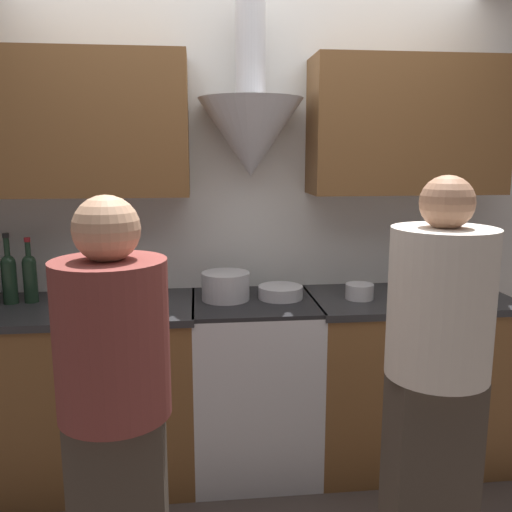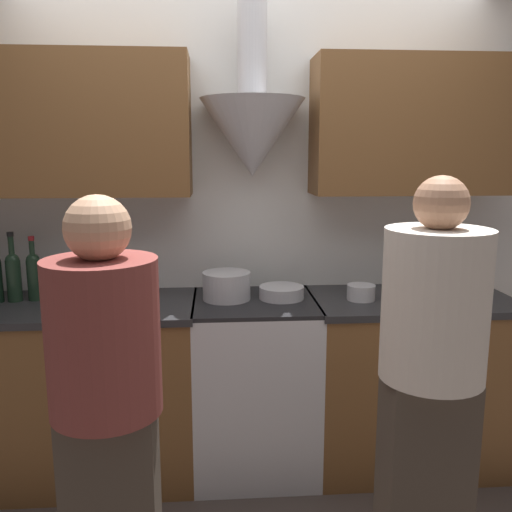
{
  "view_description": "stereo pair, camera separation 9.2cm",
  "coord_description": "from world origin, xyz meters",
  "px_view_note": "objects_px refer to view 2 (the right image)",
  "views": [
    {
      "loc": [
        -0.28,
        -2.34,
        1.66
      ],
      "look_at": [
        0.0,
        0.24,
        1.17
      ],
      "focal_mm": 38.0,
      "sensor_mm": 36.0,
      "label": 1
    },
    {
      "loc": [
        -0.19,
        -2.34,
        1.66
      ],
      "look_at": [
        0.0,
        0.24,
        1.17
      ],
      "focal_mm": 38.0,
      "sensor_mm": 36.0,
      "label": 2
    }
  ],
  "objects_px": {
    "saucepan": "(361,292)",
    "wine_bottle_6": "(34,274)",
    "wine_bottle_5": "(13,274)",
    "person_foreground_left": "(107,403)",
    "stove_range": "(255,384)",
    "mixing_bowl": "(282,292)",
    "person_foreground_right": "(430,379)",
    "stock_pot": "(227,286)",
    "orange_fruit": "(399,300)"
  },
  "relations": [
    {
      "from": "mixing_bowl",
      "to": "person_foreground_left",
      "type": "bearing_deg",
      "value": -125.64
    },
    {
      "from": "mixing_bowl",
      "to": "person_foreground_right",
      "type": "bearing_deg",
      "value": -65.92
    },
    {
      "from": "stock_pot",
      "to": "orange_fruit",
      "type": "xyz_separation_m",
      "value": [
        0.84,
        -0.22,
        -0.04
      ]
    },
    {
      "from": "wine_bottle_6",
      "to": "stove_range",
      "type": "bearing_deg",
      "value": -4.53
    },
    {
      "from": "wine_bottle_5",
      "to": "person_foreground_left",
      "type": "relative_size",
      "value": 0.23
    },
    {
      "from": "saucepan",
      "to": "wine_bottle_6",
      "type": "bearing_deg",
      "value": 175.91
    },
    {
      "from": "stock_pot",
      "to": "person_foreground_left",
      "type": "bearing_deg",
      "value": -113.06
    },
    {
      "from": "stock_pot",
      "to": "stove_range",
      "type": "bearing_deg",
      "value": -12.21
    },
    {
      "from": "stove_range",
      "to": "mixing_bowl",
      "type": "xyz_separation_m",
      "value": [
        0.14,
        0.03,
        0.49
      ]
    },
    {
      "from": "wine_bottle_6",
      "to": "person_foreground_right",
      "type": "xyz_separation_m",
      "value": [
        1.69,
        -1.01,
        -0.19
      ]
    },
    {
      "from": "stove_range",
      "to": "mixing_bowl",
      "type": "height_order",
      "value": "mixing_bowl"
    },
    {
      "from": "stove_range",
      "to": "person_foreground_left",
      "type": "xyz_separation_m",
      "value": [
        -0.56,
        -0.96,
        0.37
      ]
    },
    {
      "from": "person_foreground_right",
      "to": "saucepan",
      "type": "bearing_deg",
      "value": 91.06
    },
    {
      "from": "wine_bottle_6",
      "to": "person_foreground_left",
      "type": "bearing_deg",
      "value": -61.91
    },
    {
      "from": "wine_bottle_5",
      "to": "orange_fruit",
      "type": "distance_m",
      "value": 1.94
    },
    {
      "from": "wine_bottle_5",
      "to": "wine_bottle_6",
      "type": "distance_m",
      "value": 0.1
    },
    {
      "from": "wine_bottle_5",
      "to": "saucepan",
      "type": "distance_m",
      "value": 1.77
    },
    {
      "from": "wine_bottle_5",
      "to": "mixing_bowl",
      "type": "height_order",
      "value": "wine_bottle_5"
    },
    {
      "from": "stove_range",
      "to": "mixing_bowl",
      "type": "bearing_deg",
      "value": 10.1
    },
    {
      "from": "stove_range",
      "to": "wine_bottle_5",
      "type": "bearing_deg",
      "value": 176.39
    },
    {
      "from": "stove_range",
      "to": "saucepan",
      "type": "distance_m",
      "value": 0.74
    },
    {
      "from": "orange_fruit",
      "to": "person_foreground_left",
      "type": "relative_size",
      "value": 0.05
    },
    {
      "from": "wine_bottle_5",
      "to": "stock_pot",
      "type": "distance_m",
      "value": 1.08
    },
    {
      "from": "wine_bottle_5",
      "to": "person_foreground_left",
      "type": "xyz_separation_m",
      "value": [
        0.66,
        -1.04,
        -0.22
      ]
    },
    {
      "from": "stove_range",
      "to": "orange_fruit",
      "type": "relative_size",
      "value": 12.97
    },
    {
      "from": "person_foreground_right",
      "to": "wine_bottle_5",
      "type": "bearing_deg",
      "value": 150.86
    },
    {
      "from": "orange_fruit",
      "to": "stove_range",
      "type": "bearing_deg",
      "value": 164.99
    },
    {
      "from": "stove_range",
      "to": "stock_pot",
      "type": "relative_size",
      "value": 3.74
    },
    {
      "from": "wine_bottle_6",
      "to": "mixing_bowl",
      "type": "height_order",
      "value": "wine_bottle_6"
    },
    {
      "from": "wine_bottle_6",
      "to": "saucepan",
      "type": "xyz_separation_m",
      "value": [
        1.67,
        -0.12,
        -0.1
      ]
    },
    {
      "from": "saucepan",
      "to": "stock_pot",
      "type": "bearing_deg",
      "value": 174.92
    },
    {
      "from": "stove_range",
      "to": "stock_pot",
      "type": "height_order",
      "value": "stock_pot"
    },
    {
      "from": "stove_range",
      "to": "wine_bottle_6",
      "type": "distance_m",
      "value": 1.27
    },
    {
      "from": "mixing_bowl",
      "to": "saucepan",
      "type": "height_order",
      "value": "saucepan"
    },
    {
      "from": "mixing_bowl",
      "to": "orange_fruit",
      "type": "xyz_separation_m",
      "value": [
        0.55,
        -0.21,
        0.0
      ]
    },
    {
      "from": "wine_bottle_6",
      "to": "mixing_bowl",
      "type": "xyz_separation_m",
      "value": [
        1.27,
        -0.06,
        -0.1
      ]
    },
    {
      "from": "stock_pot",
      "to": "mixing_bowl",
      "type": "bearing_deg",
      "value": -1.09
    },
    {
      "from": "wine_bottle_5",
      "to": "person_foreground_right",
      "type": "relative_size",
      "value": 0.22
    },
    {
      "from": "person_foreground_right",
      "to": "wine_bottle_6",
      "type": "bearing_deg",
      "value": 149.18
    },
    {
      "from": "stove_range",
      "to": "saucepan",
      "type": "relative_size",
      "value": 6.35
    },
    {
      "from": "wine_bottle_5",
      "to": "person_foreground_right",
      "type": "bearing_deg",
      "value": -29.14
    },
    {
      "from": "saucepan",
      "to": "person_foreground_left",
      "type": "relative_size",
      "value": 0.09
    },
    {
      "from": "mixing_bowl",
      "to": "person_foreground_left",
      "type": "relative_size",
      "value": 0.15
    },
    {
      "from": "wine_bottle_5",
      "to": "person_foreground_left",
      "type": "bearing_deg",
      "value": -57.68
    },
    {
      "from": "stove_range",
      "to": "wine_bottle_5",
      "type": "distance_m",
      "value": 1.36
    },
    {
      "from": "person_foreground_left",
      "to": "orange_fruit",
      "type": "bearing_deg",
      "value": 31.55
    },
    {
      "from": "wine_bottle_6",
      "to": "stock_pot",
      "type": "bearing_deg",
      "value": -3.4
    },
    {
      "from": "stock_pot",
      "to": "wine_bottle_5",
      "type": "bearing_deg",
      "value": 177.55
    },
    {
      "from": "person_foreground_left",
      "to": "person_foreground_right",
      "type": "bearing_deg",
      "value": 2.15
    },
    {
      "from": "saucepan",
      "to": "person_foreground_right",
      "type": "height_order",
      "value": "person_foreground_right"
    }
  ]
}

